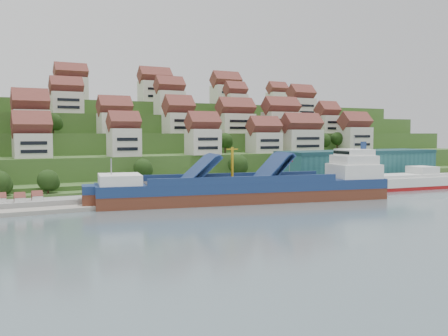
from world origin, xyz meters
TOP-DOWN VIEW (x-y plane):
  - ground at (0.00, 0.00)m, footprint 300.00×300.00m
  - quay at (20.00, 15.00)m, footprint 180.00×14.00m
  - pebble_beach at (-58.00, 12.00)m, footprint 45.00×20.00m
  - hillside at (0.00, 103.55)m, footprint 260.00×128.00m
  - hillside_village at (1.13, 60.49)m, footprint 158.85×64.71m
  - hillside_trees at (-8.44, 42.84)m, footprint 138.68×62.25m
  - warehouse at (52.00, 17.00)m, footprint 60.00×15.00m
  - flagpole at (18.11, 10.00)m, footprint 1.28×0.16m
  - beach_huts at (-60.00, 10.75)m, footprint 14.40×3.70m
  - cargo_ship at (-1.23, -1.27)m, footprint 78.48×27.10m
  - second_ship at (58.44, 1.18)m, footprint 27.85×12.62m

SIDE VIEW (x-z plane):
  - ground at x=0.00m, z-range 0.00..0.00m
  - pebble_beach at x=-58.00m, z-range 0.00..1.00m
  - quay at x=20.00m, z-range 0.00..2.20m
  - beach_huts at x=-60.00m, z-range 1.00..3.20m
  - second_ship at x=58.44m, z-range -1.55..6.28m
  - cargo_ship at x=-1.23m, z-range -5.32..11.89m
  - flagpole at x=18.11m, z-range 2.88..10.88m
  - warehouse at x=52.00m, z-range 2.20..12.20m
  - hillside at x=0.00m, z-range -4.84..26.16m
  - hillside_trees at x=-8.44m, z-range 0.57..30.76m
  - hillside_village at x=1.13m, z-range 9.84..38.83m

